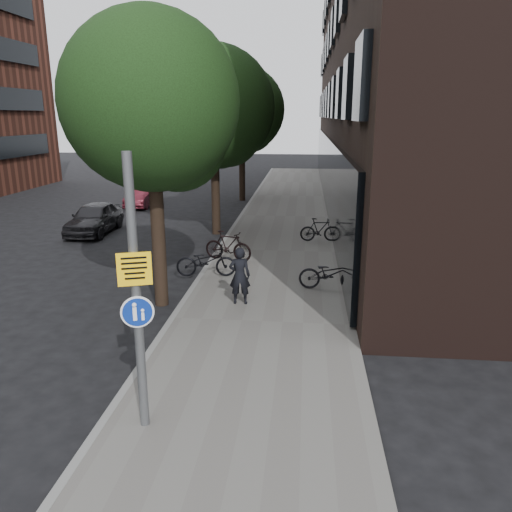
# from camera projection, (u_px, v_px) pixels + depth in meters

# --- Properties ---
(ground) EXTENTS (120.00, 120.00, 0.00)m
(ground) POSITION_uv_depth(u_px,v_px,m) (232.00, 399.00, 9.07)
(ground) COLOR black
(ground) RESTS_ON ground
(sidewalk) EXTENTS (4.50, 60.00, 0.12)m
(sidewalk) POSITION_uv_depth(u_px,v_px,m) (278.00, 252.00, 18.60)
(sidewalk) COLOR #5E5C57
(sidewalk) RESTS_ON ground
(curb_edge) EXTENTS (0.15, 60.00, 0.13)m
(curb_edge) POSITION_uv_depth(u_px,v_px,m) (218.00, 250.00, 18.82)
(curb_edge) COLOR slate
(curb_edge) RESTS_ON ground
(building_right_dark_brick) EXTENTS (12.00, 40.00, 18.00)m
(building_right_dark_brick) POSITION_uv_depth(u_px,v_px,m) (445.00, 38.00, 26.88)
(building_right_dark_brick) COLOR black
(building_right_dark_brick) RESTS_ON ground
(street_tree_near) EXTENTS (4.40, 4.40, 7.50)m
(street_tree_near) POSITION_uv_depth(u_px,v_px,m) (156.00, 110.00, 12.37)
(street_tree_near) COLOR black
(street_tree_near) RESTS_ON ground
(street_tree_mid) EXTENTS (5.00, 5.00, 7.80)m
(street_tree_mid) POSITION_uv_depth(u_px,v_px,m) (216.00, 112.00, 20.51)
(street_tree_mid) COLOR black
(street_tree_mid) RESTS_ON ground
(street_tree_far) EXTENTS (5.00, 5.00, 7.80)m
(street_tree_far) POSITION_uv_depth(u_px,v_px,m) (243.00, 113.00, 29.12)
(street_tree_far) COLOR black
(street_tree_far) RESTS_ON ground
(signpost) EXTENTS (0.49, 0.19, 4.37)m
(signpost) POSITION_uv_depth(u_px,v_px,m) (136.00, 297.00, 7.54)
(signpost) COLOR #595B5E
(signpost) RESTS_ON sidewalk
(pedestrian) EXTENTS (0.60, 0.42, 1.55)m
(pedestrian) POSITION_uv_depth(u_px,v_px,m) (240.00, 276.00, 13.16)
(pedestrian) COLOR black
(pedestrian) RESTS_ON sidewalk
(parked_bike_facade_near) EXTENTS (1.83, 0.70, 0.95)m
(parked_bike_facade_near) POSITION_uv_depth(u_px,v_px,m) (330.00, 274.00, 14.32)
(parked_bike_facade_near) COLOR black
(parked_bike_facade_near) RESTS_ON sidewalk
(parked_bike_facade_far) EXTENTS (1.59, 0.60, 0.94)m
(parked_bike_facade_far) POSITION_uv_depth(u_px,v_px,m) (320.00, 230.00, 19.86)
(parked_bike_facade_far) COLOR black
(parked_bike_facade_far) RESTS_ON sidewalk
(parked_bike_curb_near) EXTENTS (1.92, 0.86, 0.97)m
(parked_bike_curb_near) POSITION_uv_depth(u_px,v_px,m) (206.00, 261.00, 15.50)
(parked_bike_curb_near) COLOR black
(parked_bike_curb_near) RESTS_ON sidewalk
(parked_bike_curb_far) EXTENTS (1.80, 0.97, 1.04)m
(parked_bike_curb_far) POSITION_uv_depth(u_px,v_px,m) (228.00, 246.00, 17.20)
(parked_bike_curb_far) COLOR black
(parked_bike_curb_far) RESTS_ON sidewalk
(parked_car_near) EXTENTS (1.68, 3.96, 1.34)m
(parked_car_near) POSITION_uv_depth(u_px,v_px,m) (94.00, 218.00, 21.73)
(parked_car_near) COLOR black
(parked_car_near) RESTS_ON ground
(parked_car_mid) EXTENTS (1.19, 3.36, 1.10)m
(parked_car_mid) POSITION_uv_depth(u_px,v_px,m) (142.00, 197.00, 28.13)
(parked_car_mid) COLOR maroon
(parked_car_mid) RESTS_ON ground
(parked_car_far) EXTENTS (2.22, 4.68, 1.32)m
(parked_car_far) POSITION_uv_depth(u_px,v_px,m) (168.00, 177.00, 36.40)
(parked_car_far) COLOR #1A2130
(parked_car_far) RESTS_ON ground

